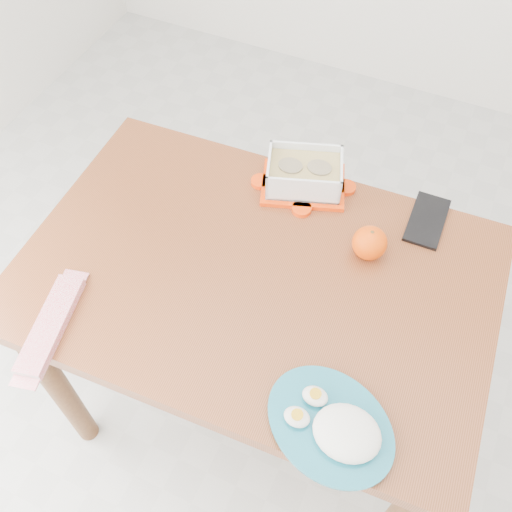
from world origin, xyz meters
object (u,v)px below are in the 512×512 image
at_px(food_container, 304,174).
at_px(orange_fruit, 370,243).
at_px(dining_table, 256,301).
at_px(rice_plate, 335,427).
at_px(smartphone, 427,220).

bearing_deg(food_container, orange_fruit, -51.45).
xyz_separation_m(dining_table, food_container, (-0.00, 0.28, 0.16)).
height_order(rice_plate, smartphone, rice_plate).
height_order(food_container, rice_plate, food_container).
bearing_deg(dining_table, rice_plate, -45.93).
bearing_deg(rice_plate, orange_fruit, 122.19).
bearing_deg(rice_plate, food_container, 139.52).
relative_size(rice_plate, smartphone, 2.06).
distance_m(dining_table, food_container, 0.32).
relative_size(dining_table, smartphone, 6.70).
height_order(food_container, orange_fruit, food_container).
xyz_separation_m(food_container, rice_plate, (0.27, -0.54, -0.02)).
bearing_deg(rice_plate, dining_table, 159.06).
height_order(food_container, smartphone, food_container).
bearing_deg(orange_fruit, dining_table, -143.90).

